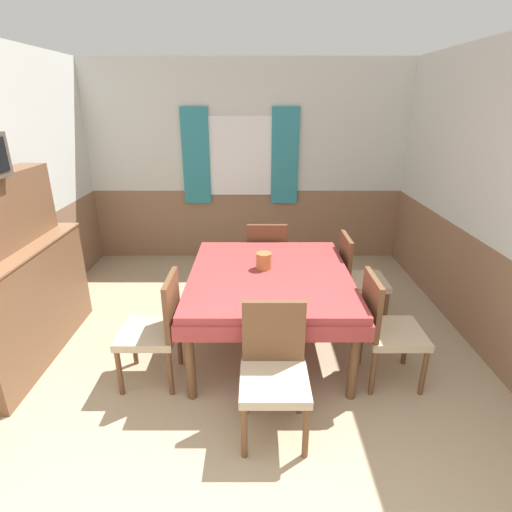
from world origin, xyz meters
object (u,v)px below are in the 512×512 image
(chair_left_near, at_px, (157,326))
(chair_head_near, at_px, (274,368))
(sideboard, at_px, (17,285))
(vase, at_px, (264,261))
(chair_right_far, at_px, (357,276))
(chair_head_window, at_px, (267,257))
(dining_table, at_px, (270,283))
(chair_right_near, at_px, (386,326))

(chair_left_near, bearing_deg, chair_head_near, -119.89)
(sideboard, height_order, vase, sideboard)
(sideboard, bearing_deg, chair_right_far, 11.49)
(chair_right_far, bearing_deg, sideboard, -78.51)
(chair_head_window, height_order, chair_left_near, same)
(dining_table, distance_m, vase, 0.20)
(chair_head_window, bearing_deg, sideboard, -152.09)
(chair_head_window, bearing_deg, dining_table, -90.00)
(chair_head_near, distance_m, vase, 1.11)
(dining_table, relative_size, chair_right_near, 1.77)
(chair_right_far, height_order, sideboard, sideboard)
(chair_right_far, relative_size, sideboard, 0.57)
(chair_left_near, relative_size, sideboard, 0.57)
(chair_right_far, height_order, chair_head_window, same)
(chair_head_near, bearing_deg, chair_right_near, -150.11)
(chair_left_near, relative_size, vase, 6.24)
(chair_right_far, relative_size, chair_head_near, 1.00)
(chair_head_near, xyz_separation_m, chair_left_near, (-0.88, 0.51, 0.00))
(chair_head_window, bearing_deg, chair_right_near, -58.68)
(dining_table, xyz_separation_m, chair_left_near, (-0.88, -0.47, -0.15))
(chair_right_far, xyz_separation_m, sideboard, (-2.98, -0.61, 0.19))
(sideboard, xyz_separation_m, vase, (2.05, 0.22, 0.12))
(dining_table, distance_m, chair_right_far, 1.01)
(chair_right_near, bearing_deg, chair_right_far, -180.00)
(chair_head_window, distance_m, sideboard, 2.38)
(chair_right_far, bearing_deg, vase, -67.55)
(chair_head_near, height_order, chair_left_near, same)
(chair_right_near, height_order, sideboard, sideboard)
(chair_right_near, distance_m, sideboard, 3.01)
(dining_table, xyz_separation_m, sideboard, (-2.10, -0.14, 0.05))
(vase, bearing_deg, sideboard, -173.82)
(chair_head_window, distance_m, chair_left_near, 1.69)
(dining_table, xyz_separation_m, chair_head_window, (0.00, 0.98, -0.15))
(chair_head_window, xyz_separation_m, chair_left_near, (-0.88, -1.45, 0.00))
(chair_right_far, height_order, chair_left_near, same)
(chair_right_near, bearing_deg, vase, -120.96)
(chair_right_far, distance_m, sideboard, 3.05)
(dining_table, bearing_deg, vase, 119.11)
(sideboard, bearing_deg, chair_right_near, -6.42)
(vase, bearing_deg, chair_right_near, -30.96)
(chair_head_window, relative_size, chair_left_near, 1.00)
(chair_right_far, relative_size, chair_left_near, 1.00)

